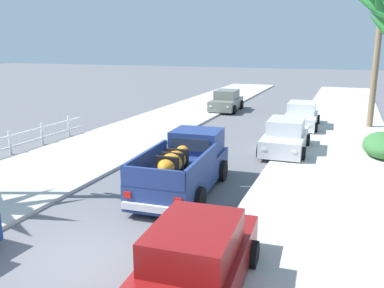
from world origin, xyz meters
TOP-DOWN VIEW (x-y plane):
  - ground_plane at (0.00, 0.00)m, footprint 160.00×160.00m
  - sidewalk_left at (-5.26, 12.00)m, footprint 5.06×60.00m
  - sidewalk_right at (5.26, 12.00)m, footprint 5.06×60.00m
  - curb_left at (-4.13, 12.00)m, footprint 0.16×60.00m
  - curb_right at (4.13, 12.00)m, footprint 0.16×60.00m
  - pickup_truck at (0.61, 5.08)m, footprint 2.43×5.31m
  - car_left_near at (3.04, -0.31)m, footprint 2.21×4.34m
  - car_right_near at (3.10, 17.26)m, footprint 2.11×4.30m
  - car_right_mid at (3.03, 11.37)m, footprint 2.10×4.29m
  - car_left_far at (-2.87, 21.97)m, footprint 2.19×4.33m
  - palm_tree_left_fore at (6.98, 18.70)m, footprint 4.13×3.57m

SIDE VIEW (x-z plane):
  - ground_plane at x=0.00m, z-range 0.00..0.00m
  - curb_left at x=-4.13m, z-range 0.00..0.10m
  - curb_right at x=4.13m, z-range 0.00..0.10m
  - sidewalk_left at x=-5.26m, z-range 0.00..0.12m
  - sidewalk_right at x=5.26m, z-range 0.00..0.12m
  - car_left_near at x=3.04m, z-range -0.06..1.48m
  - car_right_near at x=3.10m, z-range -0.06..1.48m
  - car_right_mid at x=3.03m, z-range -0.06..1.48m
  - car_left_far at x=-2.87m, z-range -0.06..1.48m
  - pickup_truck at x=0.61m, z-range -0.09..1.71m
  - palm_tree_left_fore at x=6.98m, z-range 2.66..10.64m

